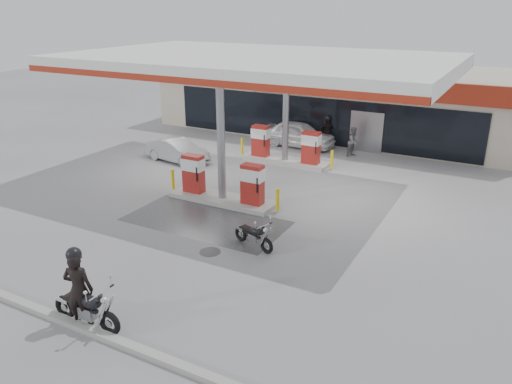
% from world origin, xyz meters
% --- Properties ---
extents(ground, '(90.00, 90.00, 0.00)m').
position_xyz_m(ground, '(0.00, 0.00, 0.00)').
color(ground, gray).
rests_on(ground, ground).
extents(wet_patch, '(6.00, 3.00, 0.00)m').
position_xyz_m(wet_patch, '(0.50, 0.00, 0.00)').
color(wet_patch, '#4C4C4F').
rests_on(wet_patch, ground).
extents(drain_cover, '(0.70, 0.70, 0.01)m').
position_xyz_m(drain_cover, '(2.00, -2.00, 0.00)').
color(drain_cover, '#38383A').
rests_on(drain_cover, ground).
extents(kerb, '(28.00, 0.25, 0.15)m').
position_xyz_m(kerb, '(0.00, -7.00, 0.07)').
color(kerb, gray).
rests_on(kerb, ground).
extents(store_building, '(22.00, 8.22, 4.00)m').
position_xyz_m(store_building, '(0.01, 15.94, 2.01)').
color(store_building, beige).
rests_on(store_building, ground).
extents(canopy, '(16.00, 10.02, 5.51)m').
position_xyz_m(canopy, '(0.00, 5.00, 5.27)').
color(canopy, silver).
rests_on(canopy, ground).
extents(pump_island_near, '(5.14, 1.30, 1.78)m').
position_xyz_m(pump_island_near, '(0.00, 2.00, 0.71)').
color(pump_island_near, '#9E9E99').
rests_on(pump_island_near, ground).
extents(pump_island_far, '(5.14, 1.30, 1.78)m').
position_xyz_m(pump_island_far, '(0.00, 8.00, 0.71)').
color(pump_island_far, '#9E9E99').
rests_on(pump_island_far, ground).
extents(main_motorcycle, '(2.15, 0.83, 1.10)m').
position_xyz_m(main_motorcycle, '(1.52, -6.80, 0.49)').
color(main_motorcycle, black).
rests_on(main_motorcycle, ground).
extents(biker_main, '(0.86, 0.72, 2.03)m').
position_xyz_m(biker_main, '(1.33, -6.80, 1.01)').
color(biker_main, black).
rests_on(biker_main, ground).
extents(parked_motorcycle, '(1.74, 0.88, 0.92)m').
position_xyz_m(parked_motorcycle, '(3.11, -1.01, 0.41)').
color(parked_motorcycle, black).
rests_on(parked_motorcycle, ground).
extents(sedan_white, '(4.24, 1.86, 1.42)m').
position_xyz_m(sedan_white, '(-0.66, 11.20, 0.71)').
color(sedan_white, white).
rests_on(sedan_white, ground).
extents(attendant, '(0.82, 0.92, 1.58)m').
position_xyz_m(attendant, '(2.67, 10.80, 0.79)').
color(attendant, slate).
rests_on(attendant, ground).
extents(hatchback_silver, '(3.72, 1.77, 1.18)m').
position_xyz_m(hatchback_silver, '(-4.97, 5.60, 0.59)').
color(hatchback_silver, '#999CA1').
rests_on(hatchback_silver, ground).
extents(parked_car_left, '(3.92, 2.25, 1.07)m').
position_xyz_m(parked_car_left, '(-10.00, 14.00, 0.54)').
color(parked_car_left, black).
rests_on(parked_car_left, ground).
extents(parked_car_right, '(4.69, 3.22, 1.19)m').
position_xyz_m(parked_car_right, '(10.00, 14.00, 0.60)').
color(parked_car_right, navy).
rests_on(parked_car_right, ground).
extents(biker_walking, '(1.08, 0.84, 1.71)m').
position_xyz_m(biker_walking, '(0.81, 11.80, 0.86)').
color(biker_walking, black).
rests_on(biker_walking, ground).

